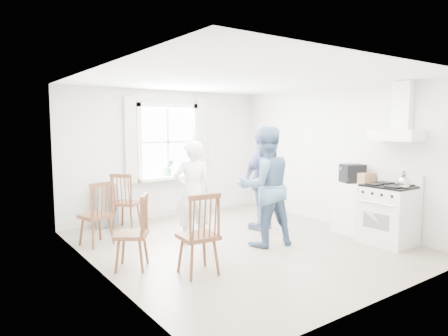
% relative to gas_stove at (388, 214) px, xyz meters
% --- Properties ---
extents(room_shell, '(4.62, 5.12, 2.64)m').
position_rel_gas_stove_xyz_m(room_shell, '(-1.91, 1.35, 0.82)').
color(room_shell, gray).
rests_on(room_shell, ground).
extents(window_assembly, '(1.88, 0.24, 1.70)m').
position_rel_gas_stove_xyz_m(window_assembly, '(-1.91, 3.80, 0.98)').
color(window_assembly, white).
rests_on(window_assembly, room_shell).
extents(range_hood, '(0.45, 0.76, 0.94)m').
position_rel_gas_stove_xyz_m(range_hood, '(0.16, -0.00, 1.42)').
color(range_hood, white).
rests_on(range_hood, room_shell).
extents(shelf_unit, '(0.40, 0.30, 0.80)m').
position_rel_gas_stove_xyz_m(shelf_unit, '(-3.31, 3.68, -0.08)').
color(shelf_unit, slate).
rests_on(shelf_unit, ground).
extents(gas_stove, '(0.68, 0.76, 1.12)m').
position_rel_gas_stove_xyz_m(gas_stove, '(0.00, 0.00, 0.00)').
color(gas_stove, silver).
rests_on(gas_stove, ground).
extents(kettle, '(0.18, 0.18, 0.26)m').
position_rel_gas_stove_xyz_m(kettle, '(-0.07, -0.27, 0.55)').
color(kettle, silver).
rests_on(kettle, gas_stove).
extents(low_cabinet, '(0.50, 0.55, 0.90)m').
position_rel_gas_stove_xyz_m(low_cabinet, '(0.07, 0.70, -0.03)').
color(low_cabinet, white).
rests_on(low_cabinet, ground).
extents(stereo_stack, '(0.46, 0.44, 0.32)m').
position_rel_gas_stove_xyz_m(stereo_stack, '(0.06, 0.75, 0.58)').
color(stereo_stack, black).
rests_on(stereo_stack, low_cabinet).
extents(cardboard_box, '(0.31, 0.23, 0.19)m').
position_rel_gas_stove_xyz_m(cardboard_box, '(0.14, 0.53, 0.51)').
color(cardboard_box, '#A57850').
rests_on(cardboard_box, low_cabinet).
extents(windsor_chair_a, '(0.54, 0.53, 1.03)m').
position_rel_gas_stove_xyz_m(windsor_chair_a, '(-3.78, 2.56, 0.15)').
color(windsor_chair_a, '#4E2C19').
rests_on(windsor_chair_a, ground).
extents(windsor_chair_b, '(0.49, 0.48, 1.07)m').
position_rel_gas_stove_xyz_m(windsor_chair_b, '(-3.17, 0.56, 0.17)').
color(windsor_chair_b, '#4E2C19').
rests_on(windsor_chair_b, ground).
extents(windsor_chair_c, '(0.58, 0.58, 1.01)m').
position_rel_gas_stove_xyz_m(windsor_chair_c, '(-3.68, 1.29, 0.13)').
color(windsor_chair_c, '#4E2C19').
rests_on(windsor_chair_c, ground).
extents(person_left, '(0.75, 0.75, 1.66)m').
position_rel_gas_stove_xyz_m(person_left, '(-2.50, 1.87, 0.34)').
color(person_left, white).
rests_on(person_left, ground).
extents(person_mid, '(1.12, 1.12, 1.88)m').
position_rel_gas_stove_xyz_m(person_mid, '(-1.65, 1.11, 0.46)').
color(person_mid, slate).
rests_on(person_mid, ground).
extents(person_right, '(1.24, 1.24, 1.82)m').
position_rel_gas_stove_xyz_m(person_right, '(-1.01, 1.87, 0.43)').
color(person_right, navy).
rests_on(person_right, ground).
extents(potted_plant, '(0.24, 0.24, 0.34)m').
position_rel_gas_stove_xyz_m(potted_plant, '(-1.94, 3.71, 0.54)').
color(potted_plant, '#35783D').
rests_on(potted_plant, window_assembly).
extents(windsor_chair_d, '(0.61, 0.61, 1.04)m').
position_rel_gas_stove_xyz_m(windsor_chair_d, '(-3.11, 3.28, 0.15)').
color(windsor_chair_d, '#4E2C19').
rests_on(windsor_chair_d, ground).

